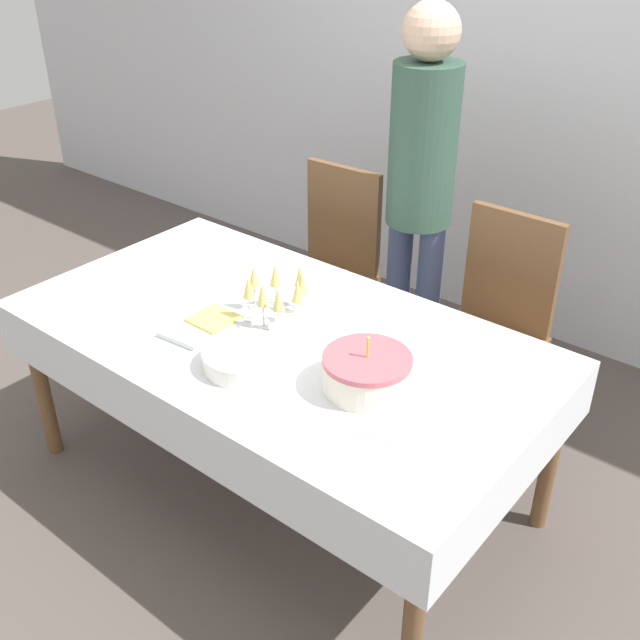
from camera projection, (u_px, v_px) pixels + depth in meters
The scene contains 13 objects.
ground_plane at pixel (282, 484), 3.01m from camera, with size 12.00×12.00×0.00m, color #564C47.
wall_back at pixel (524, 64), 3.50m from camera, with size 8.00×0.05×2.70m.
dining_table at pixel (278, 354), 2.69m from camera, with size 1.93×1.05×0.73m.
dining_chair_far_left at pixel (329, 261), 3.53m from camera, with size 0.43×0.43×0.97m.
dining_chair_far_right at pixel (493, 320), 3.07m from camera, with size 0.43×0.43×0.97m.
birthday_cake at pixel (367, 373), 2.31m from camera, with size 0.28×0.28×0.19m.
champagne_tray at pixel (278, 296), 2.67m from camera, with size 0.31×0.31×0.18m.
plate_stack_main at pixel (244, 358), 2.43m from camera, with size 0.27×0.27×0.06m.
plate_stack_dessert at pixel (299, 330), 2.59m from camera, with size 0.21×0.21×0.05m.
cake_knife at pixel (345, 431), 2.16m from camera, with size 0.29×0.12×0.00m.
fork_pile at pixel (181, 338), 2.58m from camera, with size 0.17×0.08×0.02m.
napkin_pile at pixel (214, 319), 2.70m from camera, with size 0.15×0.15×0.01m.
person_standing at pixel (421, 174), 3.10m from camera, with size 0.28×0.28×1.72m.
Camera 1 is at (1.53, -1.65, 2.11)m, focal length 42.00 mm.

